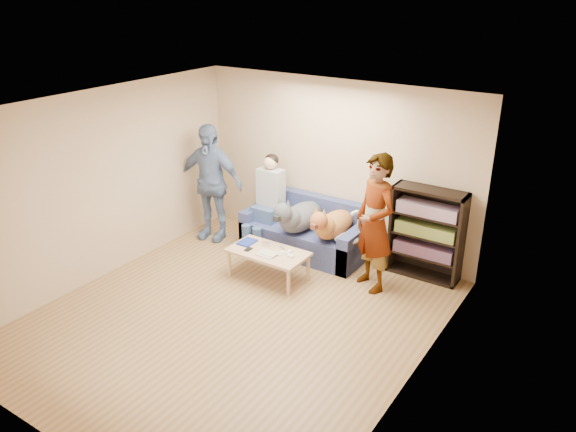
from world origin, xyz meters
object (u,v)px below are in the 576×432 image
Objects in this scene: dog_tan at (332,224)px; person_standing_right at (375,223)px; person_standing_left at (210,182)px; notebook_blue at (247,242)px; camera_silver at (266,244)px; person_seated at (267,198)px; coffee_table at (268,254)px; dog_gray at (298,216)px; bookshelf at (427,231)px; sofa at (306,234)px.

person_standing_right is at bearing -19.42° from dog_tan.
person_standing_left is 1.38m from notebook_blue.
camera_silver is at bearing -130.86° from dog_tan.
person_seated is at bearing -159.40° from person_standing_right.
notebook_blue is 0.41m from coffee_table.
person_seated reaches higher than notebook_blue.
person_standing_right is at bearing 17.13° from notebook_blue.
dog_gray is 1.86m from bookshelf.
person_seated is at bearing 7.45° from person_standing_left.
bookshelf reaches higher than camera_silver.
dog_gray is (0.10, 0.67, 0.21)m from camera_silver.
sofa is at bearing 89.74° from dog_gray.
notebook_blue is at bearing -165.96° from camera_silver.
dog_gray is at bearing -164.99° from bookshelf.
dog_tan is (0.53, 0.07, -0.02)m from dog_gray.
dog_gray is (0.38, 0.74, 0.22)m from notebook_blue.
sofa is 1.46× the size of bookshelf.
coffee_table is 0.85× the size of bookshelf.
sofa is at bearing 68.73° from notebook_blue.
notebook_blue reaches higher than coffee_table.
sofa reaches higher than coffee_table.
sofa is 1.29× the size of person_seated.
person_seated is at bearing -171.60° from bookshelf.
person_seated is 1.34× the size of coffee_table.
sofa is (1.54, 0.41, -0.66)m from person_standing_left.
dog_gray reaches higher than notebook_blue.
coffee_table is (0.66, -0.91, -0.40)m from person_seated.
dog_gray is (-0.00, -0.25, 0.37)m from sofa.
camera_silver is (1.43, -0.51, -0.49)m from person_standing_left.
dog_gray is at bearing 91.17° from coffee_table.
dog_tan reaches higher than sofa.
dog_tan is 1.06× the size of coffee_table.
person_standing_left is at bearing 157.97° from coffee_table.
person_standing_left is 1.77m from coffee_table.
person_standing_right reaches higher than coffee_table.
notebook_blue is at bearing -132.58° from person_standing_right.
person_seated is (-0.54, 0.79, 0.33)m from camera_silver.
sofa is 0.82m from person_seated.
notebook_blue is 0.86m from dog_gray.
person_standing_right is at bearing -124.32° from bookshelf.
person_seated reaches higher than coffee_table.
camera_silver reaches higher than notebook_blue.
dog_tan is (0.53, -0.18, 0.35)m from sofa.
person_standing_left is 3.41m from bookshelf.
bookshelf reaches higher than coffee_table.
dog_tan is at bearing 58.88° from coffee_table.
person_standing_right is 1.45× the size of bookshelf.
person_standing_left is 1.48× the size of dog_gray.
person_standing_right reaches higher than notebook_blue.
sofa is at bearing 90.82° from coffee_table.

